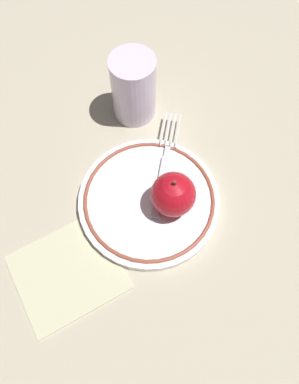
{
  "coord_description": "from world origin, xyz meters",
  "views": [
    {
      "loc": [
        0.15,
        0.18,
        0.52
      ],
      "look_at": [
        -0.0,
        0.01,
        0.04
      ],
      "focal_mm": 35.0,
      "sensor_mm": 36.0,
      "label": 1
    }
  ],
  "objects_px": {
    "fork": "(165,165)",
    "drinking_glass": "(134,88)",
    "apple_red_whole": "(173,194)",
    "napkin_folded": "(67,272)",
    "plate": "(150,200)"
  },
  "relations": [
    {
      "from": "plate",
      "to": "apple_red_whole",
      "type": "distance_m",
      "value": 0.05
    },
    {
      "from": "plate",
      "to": "apple_red_whole",
      "type": "relative_size",
      "value": 2.93
    },
    {
      "from": "plate",
      "to": "napkin_folded",
      "type": "relative_size",
      "value": 1.51
    },
    {
      "from": "apple_red_whole",
      "to": "fork",
      "type": "bearing_deg",
      "value": -123.68
    },
    {
      "from": "plate",
      "to": "napkin_folded",
      "type": "height_order",
      "value": "plate"
    },
    {
      "from": "fork",
      "to": "apple_red_whole",
      "type": "bearing_deg",
      "value": -161.38
    },
    {
      "from": "apple_red_whole",
      "to": "napkin_folded",
      "type": "relative_size",
      "value": 0.51
    },
    {
      "from": "fork",
      "to": "napkin_folded",
      "type": "relative_size",
      "value": 1.13
    },
    {
      "from": "fork",
      "to": "plate",
      "type": "bearing_deg",
      "value": 166.75
    },
    {
      "from": "plate",
      "to": "apple_red_whole",
      "type": "height_order",
      "value": "apple_red_whole"
    },
    {
      "from": "apple_red_whole",
      "to": "fork",
      "type": "distance_m",
      "value": 0.07
    },
    {
      "from": "fork",
      "to": "drinking_glass",
      "type": "distance_m",
      "value": 0.13
    },
    {
      "from": "apple_red_whole",
      "to": "napkin_folded",
      "type": "bearing_deg",
      "value": -8.82
    },
    {
      "from": "plate",
      "to": "napkin_folded",
      "type": "distance_m",
      "value": 0.16
    },
    {
      "from": "plate",
      "to": "fork",
      "type": "distance_m",
      "value": 0.06
    }
  ]
}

